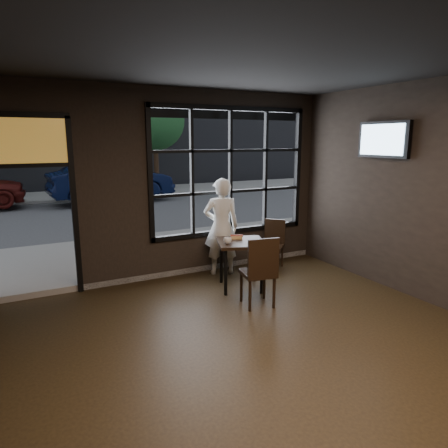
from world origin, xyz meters
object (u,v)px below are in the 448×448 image
cafe_table (241,264)px  man (221,227)px  navy_car (112,180)px  chair_near (258,271)px

cafe_table → man: 0.92m
cafe_table → navy_car: (0.10, 10.07, 0.45)m
chair_near → man: bearing=-86.3°
cafe_table → navy_car: bearing=109.4°
navy_car → man: bearing=174.9°
man → navy_car: man is taller
man → navy_car: size_ratio=0.38×
man → navy_car: bearing=-71.6°
cafe_table → chair_near: 0.72m
navy_car → cafe_table: bearing=174.6°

